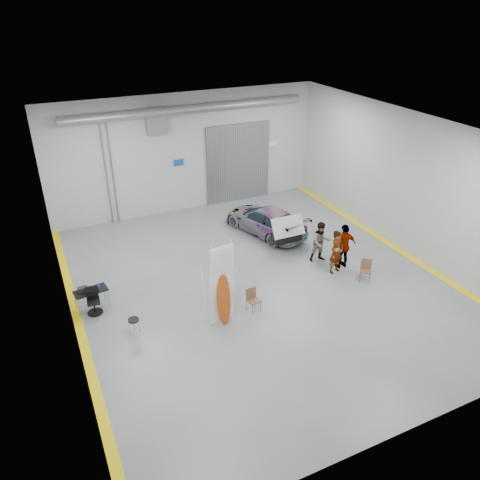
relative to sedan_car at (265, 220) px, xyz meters
name	(u,v)px	position (x,y,z in m)	size (l,w,h in m)	color
ground	(258,282)	(-2.27, -3.74, -0.64)	(16.00, 16.00, 0.00)	slate
room_shell	(240,166)	(-2.03, -1.52, 3.44)	(14.02, 16.18, 6.01)	#AFB1B4
sedan_car	(265,220)	(0.00, 0.00, 0.00)	(1.80, 4.43, 1.28)	white
person_a	(336,252)	(0.92, -4.37, 0.28)	(0.67, 0.44, 1.85)	olive
person_b	(321,242)	(0.87, -3.33, 0.25)	(0.87, 0.67, 1.78)	#466B81
person_c	(344,246)	(1.43, -4.16, 0.33)	(1.13, 0.46, 1.94)	olive
surfboard_display	(222,292)	(-4.58, -5.56, 0.65)	(0.90, 0.34, 3.20)	white
folding_chair_near	(253,304)	(-3.29, -5.36, -0.37)	(0.47, 0.48, 0.88)	brown
folding_chair_far	(365,274)	(1.61, -5.43, -0.36)	(0.58, 0.64, 0.89)	brown
shop_stool	(135,328)	(-7.50, -5.03, -0.27)	(0.38, 0.38, 0.75)	black
work_table	(89,291)	(-8.55, -2.70, 0.09)	(1.23, 0.73, 0.95)	gray
office_chair	(93,302)	(-8.48, -3.04, -0.20)	(0.54, 0.54, 1.01)	black
trunk_lid	(287,224)	(0.00, -1.96, 0.66)	(1.50, 0.91, 0.04)	silver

